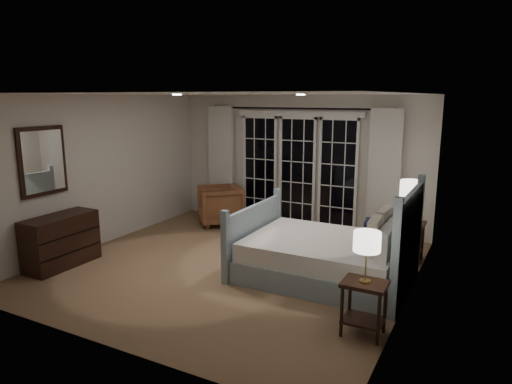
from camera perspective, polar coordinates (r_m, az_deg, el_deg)
The scene contains 20 objects.
floor at distance 6.87m, azimuth -3.02°, elevation -9.19°, with size 5.00×5.00×0.00m, color #885F49.
ceiling at distance 6.41m, azimuth -3.27°, elevation 12.15°, with size 5.00×5.00×0.00m, color white.
wall_left at distance 8.08m, azimuth -18.57°, elevation 2.59°, with size 0.02×5.00×2.50m, color beige.
wall_right at distance 5.69m, azimuth 19.04°, elevation -1.13°, with size 0.02×5.00×2.50m, color beige.
wall_back at distance 8.74m, azimuth 5.30°, elevation 3.81°, with size 5.00×0.02×2.50m, color beige.
wall_front at distance 4.62m, azimuth -19.26°, elevation -4.07°, with size 5.00×0.02×2.50m, color beige.
french_doors at distance 8.73m, azimuth 5.17°, elevation 2.74°, with size 2.50×0.04×2.20m.
curtain_rod at distance 8.56m, azimuth 5.17°, elevation 10.37°, with size 0.03×0.03×3.50m, color black.
curtain_left at distance 9.40m, azimuth -4.35°, elevation 3.78°, with size 0.55×0.10×2.25m, color silver.
curtain_right at distance 8.16m, azimuth 15.73°, elevation 2.14°, with size 0.55×0.10×2.25m, color silver.
downlight_a at distance 6.59m, azimuth 5.61°, elevation 12.02°, with size 0.12×0.12×0.01m, color white.
downlight_b at distance 6.42m, azimuth -9.85°, elevation 11.91°, with size 0.12×0.12×0.01m, color white.
bed at distance 6.38m, azimuth 9.05°, elevation -7.83°, with size 2.25×1.61×1.31m.
nightstand_left at distance 5.00m, azimuth 13.34°, elevation -13.05°, with size 0.45×0.36×0.59m.
nightstand_right at distance 7.32m, azimuth 18.46°, elevation -5.14°, with size 0.47×0.38×0.61m.
lamp_left at distance 4.77m, azimuth 13.71°, elevation -6.13°, with size 0.28×0.28×0.54m.
lamp_right at distance 7.15m, azimuth 18.83°, elevation 0.37°, with size 0.33×0.33×0.63m.
armchair at distance 8.96m, azimuth -4.50°, elevation -1.66°, with size 0.81×0.83×0.76m, color brown.
dresser at distance 7.33m, azimuth -23.19°, elevation -5.64°, with size 0.46×1.08×0.77m.
mirror at distance 7.27m, azimuth -25.12°, elevation 3.51°, with size 0.05×0.85×1.00m.
Camera 1 is at (3.29, -5.50, 2.46)m, focal length 32.00 mm.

